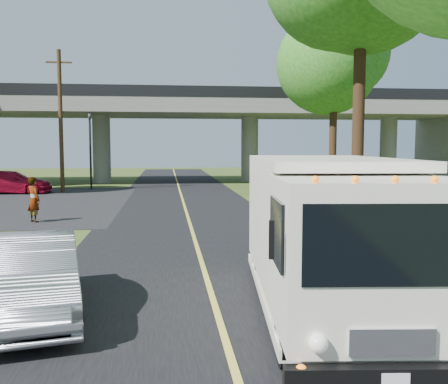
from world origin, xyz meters
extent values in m
plane|color=#304418|center=(0.00, 0.00, 0.00)|extent=(120.00, 120.00, 0.00)
cube|color=black|center=(0.00, 10.00, 0.01)|extent=(7.00, 90.00, 0.02)
cube|color=gold|center=(0.00, 10.00, 0.03)|extent=(0.12, 90.00, 0.01)
cube|color=slate|center=(0.00, 32.00, 6.00)|extent=(50.00, 9.00, 1.20)
cube|color=black|center=(0.00, 27.60, 6.90)|extent=(50.00, 0.25, 0.80)
cube|color=black|center=(0.00, 36.40, 6.90)|extent=(50.00, 0.25, 0.80)
cylinder|color=slate|center=(-6.00, 32.00, 2.70)|extent=(1.40, 1.40, 5.40)
cylinder|color=slate|center=(6.00, 32.00, 2.70)|extent=(1.40, 1.40, 5.40)
cylinder|color=slate|center=(18.00, 32.00, 2.70)|extent=(1.40, 1.40, 5.40)
cylinder|color=black|center=(-6.00, 26.00, 2.60)|extent=(0.14, 0.14, 5.20)
imported|color=black|center=(-6.00, 26.00, 4.60)|extent=(0.18, 0.22, 1.10)
cylinder|color=#472D19|center=(-7.50, 24.00, 4.50)|extent=(0.26, 0.26, 9.00)
cube|color=#472D19|center=(-7.50, 24.00, 8.20)|extent=(1.60, 0.10, 0.10)
cylinder|color=#382314|center=(6.20, 9.00, 3.85)|extent=(0.44, 0.44, 7.70)
cylinder|color=#382314|center=(9.00, 20.00, 3.32)|extent=(0.44, 0.44, 6.65)
sphere|color=#205F19|center=(9.00, 20.00, 8.20)|extent=(5.58, 5.58, 5.58)
sphere|color=#205F19|center=(9.50, 19.60, 8.50)|extent=(4.96, 4.96, 4.96)
cube|color=silver|center=(2.02, 0.23, 1.65)|extent=(2.76, 4.53, 2.21)
cube|color=silver|center=(1.72, -2.80, 1.55)|extent=(2.52, 1.99, 2.01)
cube|color=black|center=(1.64, -3.66, 1.87)|extent=(2.06, 0.28, 0.93)
cube|color=black|center=(1.63, -3.76, 0.37)|extent=(2.46, 0.41, 0.28)
cube|color=silver|center=(1.98, -0.16, 0.29)|extent=(2.89, 5.90, 0.18)
cylinder|color=black|center=(0.75, -2.51, 0.44)|extent=(0.36, 0.91, 0.88)
cylinder|color=black|center=(2.74, -2.70, 0.44)|extent=(0.36, 0.91, 0.88)
cylinder|color=black|center=(1.14, 1.60, 0.44)|extent=(0.36, 0.91, 0.88)
cylinder|color=black|center=(3.14, 1.41, 0.44)|extent=(0.36, 0.91, 0.88)
imported|color=maroon|center=(-10.52, 23.44, 0.72)|extent=(4.98, 2.13, 1.43)
imported|color=gray|center=(-3.20, -0.02, 0.69)|extent=(2.35, 4.42, 1.39)
imported|color=gray|center=(-5.98, 11.02, 0.89)|extent=(0.76, 0.76, 1.78)
camera|label=1|loc=(-0.86, -8.87, 2.96)|focal=40.00mm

